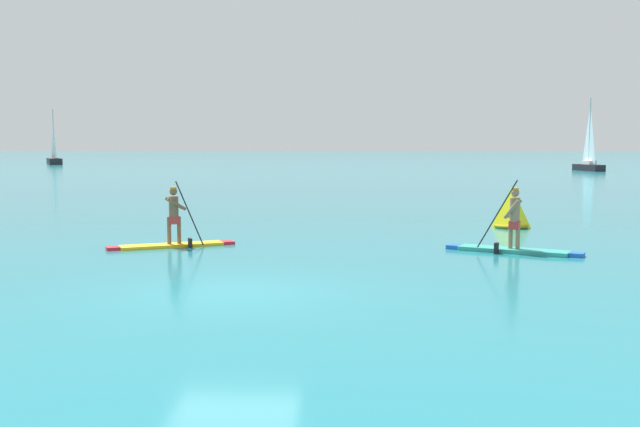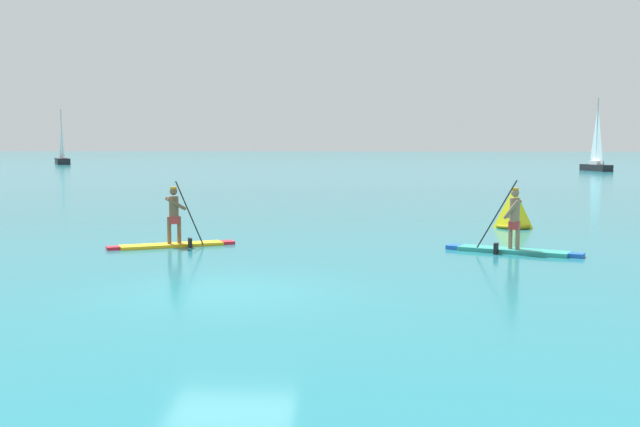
# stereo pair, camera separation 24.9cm
# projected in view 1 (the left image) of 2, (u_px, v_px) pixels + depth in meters

# --- Properties ---
(ground) EXTENTS (440.00, 440.00, 0.00)m
(ground) POSITION_uv_depth(u_px,v_px,m) (233.00, 291.00, 14.61)
(ground) COLOR #1E727F
(paddleboarder_mid_center) EXTENTS (3.34, 1.84, 1.90)m
(paddleboarder_mid_center) POSITION_uv_depth(u_px,v_px,m) (173.00, 233.00, 20.78)
(paddleboarder_mid_center) COLOR yellow
(paddleboarder_mid_center) RESTS_ON ground
(paddleboarder_far_right) EXTENTS (3.38, 1.92, 1.97)m
(paddleboarder_far_right) POSITION_uv_depth(u_px,v_px,m) (513.00, 240.00, 19.72)
(paddleboarder_far_right) COLOR teal
(paddleboarder_far_right) RESTS_ON ground
(race_marker_buoy) EXTENTS (1.15, 1.15, 1.38)m
(race_marker_buoy) POSITION_uv_depth(u_px,v_px,m) (511.00, 209.00, 25.42)
(race_marker_buoy) COLOR yellow
(race_marker_buoy) RESTS_ON ground
(sailboat_left_horizon) EXTENTS (4.17, 6.40, 7.20)m
(sailboat_left_horizon) POSITION_uv_depth(u_px,v_px,m) (54.00, 158.00, 98.47)
(sailboat_left_horizon) COLOR black
(sailboat_left_horizon) RESTS_ON ground
(sailboat_right_horizon) EXTENTS (2.22, 4.35, 7.29)m
(sailboat_right_horizon) POSITION_uv_depth(u_px,v_px,m) (589.00, 160.00, 75.69)
(sailboat_right_horizon) COLOR black
(sailboat_right_horizon) RESTS_ON ground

